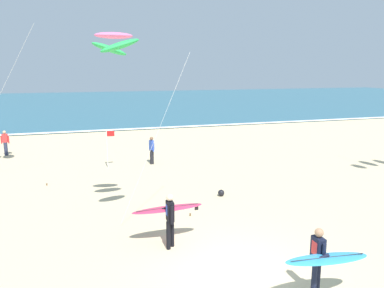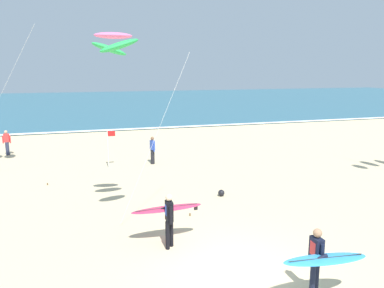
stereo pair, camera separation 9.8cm
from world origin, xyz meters
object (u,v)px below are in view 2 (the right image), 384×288
Objects in this scene: kite_arc_rose_far at (114,44)px; lifeguard_flag at (109,145)px; beach_ball at (221,193)px; bystander_red_top at (7,142)px; surfer_trailing at (168,213)px; bystander_blue_top at (153,150)px; surfer_lead at (320,258)px.

kite_arc_rose_far reaches higher than lifeguard_flag.
kite_arc_rose_far reaches higher than beach_ball.
bystander_red_top is (-5.62, 13.23, -5.32)m from kite_arc_rose_far.
kite_arc_rose_far is at bearing -66.98° from bystander_red_top.
bystander_red_top is 7.81m from lifeguard_flag.
bystander_blue_top is (1.51, 10.18, -0.23)m from surfer_trailing.
surfer_lead reaches higher than beach_ball.
bystander_blue_top is at bearing 71.63° from kite_arc_rose_far.
surfer_lead is 8.57m from kite_arc_rose_far.
kite_arc_rose_far is at bearing 125.20° from surfer_lead.
surfer_lead is 0.97× the size of surfer_trailing.
bystander_blue_top and bystander_red_top have the same top height.
bystander_blue_top is at bearing 81.58° from surfer_trailing.
surfer_lead is at bearing -63.04° from bystander_red_top.
surfer_lead is at bearing -93.85° from beach_ball.
surfer_trailing is at bearing -130.44° from beach_ball.
lifeguard_flag is (-2.44, -0.11, 0.45)m from bystander_blue_top.
beach_ball is (1.73, -6.38, -0.67)m from bystander_blue_top.
surfer_lead is 13.98m from bystander_blue_top.
kite_arc_rose_far is at bearing 123.38° from surfer_trailing.
kite_arc_rose_far is 4.08× the size of bystander_red_top.
surfer_lead is 7.72× the size of beach_ball.
surfer_lead is 4.64m from surfer_trailing.
lifeguard_flag is at bearing 123.62° from beach_ball.
bystander_blue_top is (-1.22, 13.93, -0.23)m from surfer_lead.
bystander_blue_top is 0.76× the size of lifeguard_flag.
lifeguard_flag is 7.62m from beach_ball.
bystander_blue_top is at bearing 95.02° from surfer_lead.
surfer_trailing is at bearing -84.71° from lifeguard_flag.
surfer_trailing is at bearing -65.58° from bystander_red_top.
bystander_blue_top reaches higher than beach_ball.
bystander_red_top is 15.19m from beach_ball.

